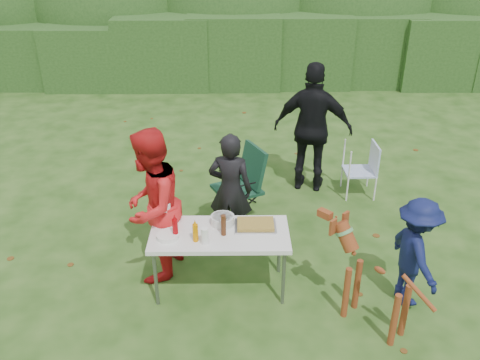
{
  "coord_description": "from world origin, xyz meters",
  "views": [
    {
      "loc": [
        0.03,
        -4.47,
        3.77
      ],
      "look_at": [
        0.08,
        0.84,
        1.0
      ],
      "focal_mm": 38.0,
      "sensor_mm": 36.0,
      "label": 1
    }
  ],
  "objects_px": {
    "dog": "(378,284)",
    "beer_bottle": "(223,225)",
    "folding_table": "(220,237)",
    "lawn_chair": "(359,169)",
    "person_red_jacket": "(151,206)",
    "mustard_bottle": "(195,233)",
    "ketchup_bottle": "(175,228)",
    "person_cook": "(230,190)",
    "paper_towel_roll": "(166,213)",
    "person_black_puffy": "(313,128)",
    "child": "(415,253)",
    "camping_chair": "(237,185)"
  },
  "relations": [
    {
      "from": "mustard_bottle",
      "to": "ketchup_bottle",
      "type": "distance_m",
      "value": 0.23
    },
    {
      "from": "beer_bottle",
      "to": "paper_towel_roll",
      "type": "xyz_separation_m",
      "value": [
        -0.64,
        0.23,
        0.01
      ]
    },
    {
      "from": "beer_bottle",
      "to": "ketchup_bottle",
      "type": "bearing_deg",
      "value": -175.27
    },
    {
      "from": "dog",
      "to": "beer_bottle",
      "type": "relative_size",
      "value": 4.66
    },
    {
      "from": "ketchup_bottle",
      "to": "dog",
      "type": "bearing_deg",
      "value": -14.69
    },
    {
      "from": "dog",
      "to": "mustard_bottle",
      "type": "distance_m",
      "value": 1.91
    },
    {
      "from": "person_cook",
      "to": "ketchup_bottle",
      "type": "xyz_separation_m",
      "value": [
        -0.57,
        -1.02,
        0.1
      ]
    },
    {
      "from": "person_black_puffy",
      "to": "beer_bottle",
      "type": "height_order",
      "value": "person_black_puffy"
    },
    {
      "from": "person_cook",
      "to": "child",
      "type": "height_order",
      "value": "person_cook"
    },
    {
      "from": "mustard_bottle",
      "to": "beer_bottle",
      "type": "relative_size",
      "value": 0.83
    },
    {
      "from": "person_cook",
      "to": "beer_bottle",
      "type": "bearing_deg",
      "value": 96.76
    },
    {
      "from": "person_black_puffy",
      "to": "beer_bottle",
      "type": "relative_size",
      "value": 8.2
    },
    {
      "from": "folding_table",
      "to": "ketchup_bottle",
      "type": "xyz_separation_m",
      "value": [
        -0.46,
        -0.08,
        0.16
      ]
    },
    {
      "from": "camping_chair",
      "to": "beer_bottle",
      "type": "relative_size",
      "value": 4.38
    },
    {
      "from": "child",
      "to": "ketchup_bottle",
      "type": "xyz_separation_m",
      "value": [
        -2.52,
        0.15,
        0.22
      ]
    },
    {
      "from": "ketchup_bottle",
      "to": "beer_bottle",
      "type": "distance_m",
      "value": 0.51
    },
    {
      "from": "folding_table",
      "to": "camping_chair",
      "type": "relative_size",
      "value": 1.43
    },
    {
      "from": "person_cook",
      "to": "child",
      "type": "distance_m",
      "value": 2.27
    },
    {
      "from": "folding_table",
      "to": "mustard_bottle",
      "type": "bearing_deg",
      "value": -148.18
    },
    {
      "from": "folding_table",
      "to": "lawn_chair",
      "type": "distance_m",
      "value": 2.99
    },
    {
      "from": "beer_bottle",
      "to": "dog",
      "type": "bearing_deg",
      "value": -20.6
    },
    {
      "from": "person_cook",
      "to": "lawn_chair",
      "type": "relative_size",
      "value": 1.83
    },
    {
      "from": "lawn_chair",
      "to": "mustard_bottle",
      "type": "relative_size",
      "value": 4.1
    },
    {
      "from": "person_black_puffy",
      "to": "ketchup_bottle",
      "type": "relative_size",
      "value": 8.95
    },
    {
      "from": "child",
      "to": "mustard_bottle",
      "type": "relative_size",
      "value": 6.28
    },
    {
      "from": "person_red_jacket",
      "to": "person_black_puffy",
      "type": "xyz_separation_m",
      "value": [
        2.08,
        2.11,
        0.08
      ]
    },
    {
      "from": "folding_table",
      "to": "beer_bottle",
      "type": "bearing_deg",
      "value": -42.88
    },
    {
      "from": "ketchup_bottle",
      "to": "paper_towel_roll",
      "type": "bearing_deg",
      "value": 115.85
    },
    {
      "from": "dog",
      "to": "beer_bottle",
      "type": "height_order",
      "value": "dog"
    },
    {
      "from": "beer_bottle",
      "to": "mustard_bottle",
      "type": "bearing_deg",
      "value": -158.71
    },
    {
      "from": "beer_bottle",
      "to": "person_cook",
      "type": "bearing_deg",
      "value": 86.15
    },
    {
      "from": "child",
      "to": "beer_bottle",
      "type": "bearing_deg",
      "value": 73.35
    },
    {
      "from": "mustard_bottle",
      "to": "ketchup_bottle",
      "type": "height_order",
      "value": "ketchup_bottle"
    },
    {
      "from": "camping_chair",
      "to": "paper_towel_roll",
      "type": "relative_size",
      "value": 4.05
    },
    {
      "from": "camping_chair",
      "to": "person_black_puffy",
      "type": "bearing_deg",
      "value": -167.71
    },
    {
      "from": "person_red_jacket",
      "to": "beer_bottle",
      "type": "relative_size",
      "value": 7.53
    },
    {
      "from": "folding_table",
      "to": "person_black_puffy",
      "type": "relative_size",
      "value": 0.76
    },
    {
      "from": "dog",
      "to": "ketchup_bottle",
      "type": "distance_m",
      "value": 2.14
    },
    {
      "from": "mustard_bottle",
      "to": "child",
      "type": "bearing_deg",
      "value": -2.01
    },
    {
      "from": "person_black_puffy",
      "to": "child",
      "type": "height_order",
      "value": "person_black_puffy"
    },
    {
      "from": "child",
      "to": "dog",
      "type": "bearing_deg",
      "value": 117.64
    },
    {
      "from": "child",
      "to": "paper_towel_roll",
      "type": "relative_size",
      "value": 4.83
    },
    {
      "from": "camping_chair",
      "to": "paper_towel_roll",
      "type": "bearing_deg",
      "value": 31.98
    },
    {
      "from": "folding_table",
      "to": "beer_bottle",
      "type": "height_order",
      "value": "beer_bottle"
    },
    {
      "from": "person_cook",
      "to": "ketchup_bottle",
      "type": "height_order",
      "value": "person_cook"
    },
    {
      "from": "lawn_chair",
      "to": "ketchup_bottle",
      "type": "distance_m",
      "value": 3.4
    },
    {
      "from": "person_red_jacket",
      "to": "paper_towel_roll",
      "type": "distance_m",
      "value": 0.19
    },
    {
      "from": "person_black_puffy",
      "to": "beer_bottle",
      "type": "bearing_deg",
      "value": 76.47
    },
    {
      "from": "paper_towel_roll",
      "to": "person_cook",
      "type": "bearing_deg",
      "value": 46.48
    },
    {
      "from": "person_cook",
      "to": "person_black_puffy",
      "type": "bearing_deg",
      "value": -119.15
    }
  ]
}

